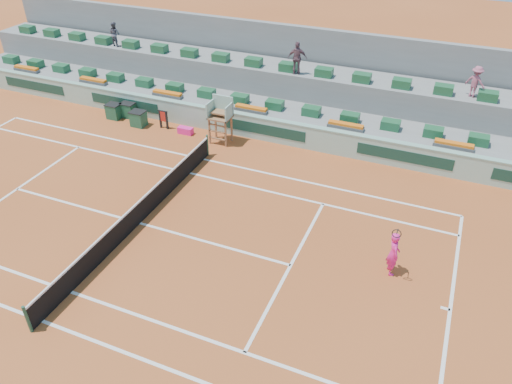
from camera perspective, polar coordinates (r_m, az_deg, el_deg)
ground at (r=20.55m, az=-13.12°, el=-3.50°), size 90.00×90.00×0.00m
seating_tier_lower at (r=28.21m, az=-1.07°, el=9.76°), size 36.00×4.00×1.20m
seating_tier_upper at (r=29.29m, az=0.20°, el=12.20°), size 36.00×2.40×2.60m
stadium_back_wall at (r=30.36m, az=1.40°, el=14.82°), size 36.00×0.40×4.40m
player_bag at (r=26.75m, az=-8.07°, el=6.98°), size 0.81×0.36×0.36m
spectator_left at (r=32.53m, az=-15.85°, el=16.98°), size 0.79×0.67×1.42m
spectator_mid at (r=26.95m, az=4.74°, el=15.00°), size 1.08×0.68×1.71m
spectator_right at (r=26.26m, az=23.80°, el=11.46°), size 1.11×0.91×1.50m
court_lines at (r=20.54m, az=-13.12°, el=-3.49°), size 23.89×11.09×0.01m
tennis_net at (r=20.24m, az=-13.31°, el=-2.32°), size 0.10×11.97×1.10m
advertising_hoarding at (r=26.38m, az=-2.96°, el=7.99°), size 36.00×0.34×1.26m
umpire_chair at (r=25.19m, az=-4.05°, el=8.92°), size 1.10×0.90×2.40m
seat_row_lower at (r=27.13m, az=-1.86°, el=10.61°), size 32.90×0.60×0.44m
seat_row_upper at (r=28.24m, az=-0.28°, el=14.64°), size 32.90×0.60×0.44m
flower_planters at (r=27.13m, az=-5.50°, el=10.27°), size 26.80×0.36×0.28m
drink_cooler_a at (r=27.95m, az=-13.29°, el=8.17°), size 0.79×0.68×0.84m
drink_cooler_b at (r=29.11m, az=-14.34°, el=9.10°), size 0.80×0.69×0.84m
drink_cooler_c at (r=29.16m, az=-15.92°, el=8.88°), size 0.77×0.67×0.84m
towel_rack at (r=27.30m, az=-10.54°, el=8.31°), size 0.55×0.09×1.03m
tennis_player at (r=17.93m, az=15.43°, el=-6.76°), size 0.62×0.93×2.28m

